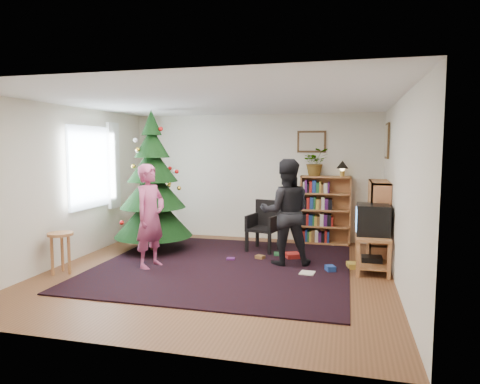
% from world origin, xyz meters
% --- Properties ---
extents(floor, '(5.00, 5.00, 0.00)m').
position_xyz_m(floor, '(0.00, 0.00, 0.00)').
color(floor, brown).
rests_on(floor, ground).
extents(ceiling, '(5.00, 5.00, 0.00)m').
position_xyz_m(ceiling, '(0.00, 0.00, 2.50)').
color(ceiling, white).
rests_on(ceiling, wall_back).
extents(wall_back, '(5.00, 0.02, 2.50)m').
position_xyz_m(wall_back, '(0.00, 2.50, 1.25)').
color(wall_back, silver).
rests_on(wall_back, floor).
extents(wall_front, '(5.00, 0.02, 2.50)m').
position_xyz_m(wall_front, '(0.00, -2.50, 1.25)').
color(wall_front, silver).
rests_on(wall_front, floor).
extents(wall_left, '(0.02, 5.00, 2.50)m').
position_xyz_m(wall_left, '(-2.50, 0.00, 1.25)').
color(wall_left, silver).
rests_on(wall_left, floor).
extents(wall_right, '(0.02, 5.00, 2.50)m').
position_xyz_m(wall_right, '(2.50, 0.00, 1.25)').
color(wall_right, silver).
rests_on(wall_right, floor).
extents(rug, '(3.80, 3.60, 0.02)m').
position_xyz_m(rug, '(0.00, 0.30, 0.01)').
color(rug, black).
rests_on(rug, floor).
extents(window_pane, '(0.04, 1.20, 1.40)m').
position_xyz_m(window_pane, '(-2.47, 0.60, 1.50)').
color(window_pane, silver).
rests_on(window_pane, wall_left).
extents(curtain, '(0.06, 0.35, 1.60)m').
position_xyz_m(curtain, '(-2.43, 1.30, 1.50)').
color(curtain, white).
rests_on(curtain, wall_left).
extents(picture_back, '(0.55, 0.03, 0.42)m').
position_xyz_m(picture_back, '(1.15, 2.48, 1.95)').
color(picture_back, '#4C3319').
rests_on(picture_back, wall_back).
extents(picture_right, '(0.03, 0.50, 0.60)m').
position_xyz_m(picture_right, '(2.48, 1.75, 1.95)').
color(picture_right, '#4C3319').
rests_on(picture_right, wall_right).
extents(christmas_tree, '(1.38, 1.38, 2.50)m').
position_xyz_m(christmas_tree, '(-1.50, 1.02, 1.04)').
color(christmas_tree, '#3F2816').
rests_on(christmas_tree, rug).
extents(bookshelf_back, '(0.95, 0.30, 1.30)m').
position_xyz_m(bookshelf_back, '(1.44, 2.34, 0.66)').
color(bookshelf_back, '#BB6E42').
rests_on(bookshelf_back, floor).
extents(bookshelf_right, '(0.30, 0.95, 1.30)m').
position_xyz_m(bookshelf_right, '(2.34, 1.31, 0.66)').
color(bookshelf_right, '#BB6E42').
rests_on(bookshelf_right, floor).
extents(tv_stand, '(0.48, 0.87, 0.55)m').
position_xyz_m(tv_stand, '(2.22, 0.66, 0.32)').
color(tv_stand, '#BB6E42').
rests_on(tv_stand, floor).
extents(crt_tv, '(0.48, 0.52, 0.45)m').
position_xyz_m(crt_tv, '(2.22, 0.66, 0.78)').
color(crt_tv, black).
rests_on(crt_tv, tv_stand).
extents(armchair, '(0.59, 0.60, 0.90)m').
position_xyz_m(armchair, '(0.41, 1.50, 0.48)').
color(armchair, black).
rests_on(armchair, rug).
extents(stool, '(0.36, 0.36, 0.61)m').
position_xyz_m(stool, '(-2.20, -0.61, 0.47)').
color(stool, '#BB6E42').
rests_on(stool, floor).
extents(person_standing, '(0.51, 0.66, 1.59)m').
position_xyz_m(person_standing, '(-1.07, -0.00, 0.80)').
color(person_standing, '#AC4570').
rests_on(person_standing, rug).
extents(person_by_chair, '(0.93, 0.80, 1.67)m').
position_xyz_m(person_by_chair, '(0.91, 0.67, 0.83)').
color(person_by_chair, black).
rests_on(person_by_chair, rug).
extents(potted_plant, '(0.57, 0.52, 0.52)m').
position_xyz_m(potted_plant, '(1.24, 2.34, 1.56)').
color(potted_plant, gray).
rests_on(potted_plant, bookshelf_back).
extents(table_lamp, '(0.22, 0.22, 0.30)m').
position_xyz_m(table_lamp, '(1.74, 2.34, 1.50)').
color(table_lamp, '#A57F33').
rests_on(table_lamp, bookshelf_back).
extents(floor_clutter, '(2.14, 1.17, 0.08)m').
position_xyz_m(floor_clutter, '(1.01, 0.72, 0.04)').
color(floor_clutter, '#A51E19').
rests_on(floor_clutter, rug).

